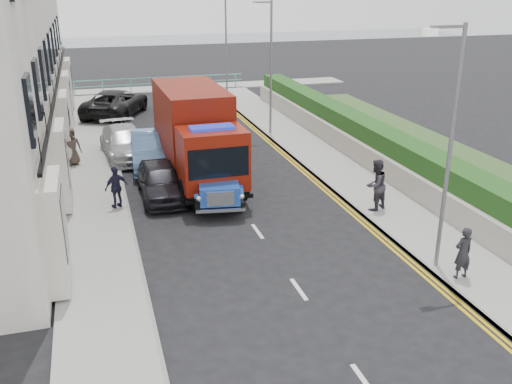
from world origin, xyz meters
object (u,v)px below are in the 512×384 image
Objects in this scene: lamp_near at (448,138)px; parked_car_front at (161,181)px; red_lorry at (196,133)px; lamp_far at (224,41)px; lamp_mid at (269,61)px; bedford_lorry at (217,178)px; pedestrian_east_near at (463,253)px.

parked_car_front is (-6.86, 8.12, -3.30)m from lamp_near.
red_lorry is at bearing 44.47° from parked_car_front.
lamp_far is at bearing 90.00° from lamp_near.
lamp_near is 0.95× the size of red_lorry.
bedford_lorry is (-4.92, -9.13, -2.98)m from lamp_mid.
parked_car_front is (-6.86, -7.88, -3.30)m from lamp_mid.
bedford_lorry is at bearing -59.58° from pedestrian_east_near.
pedestrian_east_near is (0.34, -0.85, -3.11)m from lamp_near.
lamp_mid is at bearing -92.69° from pedestrian_east_near.
lamp_mid reaches higher than red_lorry.
red_lorry is 12.03m from pedestrian_east_near.
lamp_far is (0.00, 10.00, 0.00)m from lamp_mid.
pedestrian_east_near is (5.26, -7.72, -0.13)m from bedford_lorry.
red_lorry is (-5.11, 9.81, -1.97)m from lamp_near.
lamp_far reaches higher than bedford_lorry.
lamp_mid is 10.79m from bedford_lorry.
lamp_near is at bearing -71.70° from pedestrian_east_near.
lamp_near reaches higher than red_lorry.
lamp_mid is 10.96m from parked_car_front.
lamp_mid is 1.44× the size of bedford_lorry.
bedford_lorry is at bearing -32.42° from parked_car_front.
pedestrian_east_near is (0.34, -16.85, -3.11)m from lamp_mid.
lamp_near is 26.00m from lamp_far.
bedford_lorry is at bearing -87.41° from red_lorry.
red_lorry is 1.80× the size of parked_car_front.
lamp_mid is 1.00× the size of lamp_far.
bedford_lorry is at bearing -104.41° from lamp_far.
pedestrian_east_near is at bearing -88.83° from lamp_mid.
lamp_near reaches higher than parked_car_front.
red_lorry reaches higher than bedford_lorry.
red_lorry is at bearing -129.56° from lamp_mid.
lamp_far is at bearing -93.12° from pedestrian_east_near.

